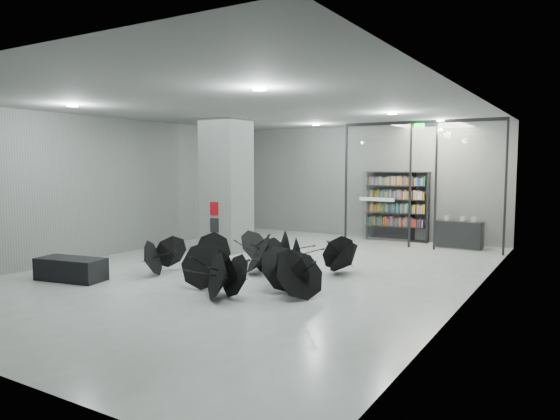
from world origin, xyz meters
The scene contains 10 objects.
room centered at (0.00, 0.00, 2.84)m, with size 14.00×14.02×4.01m.
column centered at (-2.50, 2.00, 2.00)m, with size 1.20×1.20×4.00m, color slate.
fire_cabinet centered at (-2.50, 1.38, 1.35)m, with size 0.28×0.04×0.38m, color #A50A07.
info_panel centered at (-2.50, 1.38, 0.85)m, with size 0.30×0.03×0.42m, color black.
exit_sign centered at (2.40, 5.30, 3.82)m, with size 0.30×0.06×0.15m, color #0CE533.
glass_partition centered at (2.39, 5.50, 2.18)m, with size 5.06×0.08×4.00m.
bench centered at (-3.17, -3.07, 0.26)m, with size 1.60×0.68×0.51m, color black.
bookshelf centered at (1.29, 6.75, 1.20)m, with size 2.17×0.43×2.39m, color black, non-canonical shape.
shop_counter centered at (3.49, 6.21, 0.43)m, with size 1.44×0.57×0.86m, color black.
umbrella_cluster centered at (0.56, -0.90, 0.30)m, with size 5.26×4.67×1.27m.
Camera 1 is at (6.98, -10.58, 2.70)m, focal length 33.06 mm.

